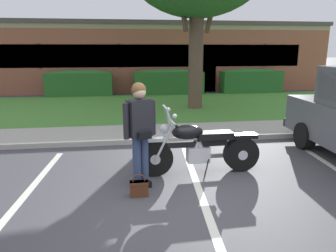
{
  "coord_description": "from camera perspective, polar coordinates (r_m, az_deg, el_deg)",
  "views": [
    {
      "loc": [
        -1.11,
        -4.46,
        2.21
      ],
      "look_at": [
        -0.32,
        1.1,
        0.85
      ],
      "focal_mm": 34.32,
      "sensor_mm": 36.0,
      "label": 1
    }
  ],
  "objects": [
    {
      "name": "hedge_center_right",
      "position": [
        16.79,
        14.54,
        7.88
      ],
      "size": [
        3.02,
        0.9,
        1.24
      ],
      "color": "#286028",
      "rests_on": "ground"
    },
    {
      "name": "stall_stripe_1",
      "position": [
        5.28,
        5.5,
        -11.13
      ],
      "size": [
        0.47,
        4.4,
        0.01
      ],
      "primitive_type": "cube",
      "rotation": [
        0.0,
        0.0,
        -0.08
      ],
      "color": "silver",
      "rests_on": "ground"
    },
    {
      "name": "concrete_walk",
      "position": [
        8.59,
        -0.35,
        -1.0
      ],
      "size": [
        60.0,
        1.5,
        0.08
      ],
      "primitive_type": "cube",
      "color": "#ADA89E",
      "rests_on": "ground"
    },
    {
      "name": "brick_building",
      "position": [
        22.03,
        -8.51,
        12.37
      ],
      "size": [
        22.26,
        11.72,
        3.56
      ],
      "color": "#93513D",
      "rests_on": "ground"
    },
    {
      "name": "handbag",
      "position": [
        5.01,
        -5.17,
        -10.78
      ],
      "size": [
        0.28,
        0.13,
        0.36
      ],
      "color": "#562D19",
      "rests_on": "ground"
    },
    {
      "name": "rider_person",
      "position": [
        5.07,
        -4.99,
        -0.32
      ],
      "size": [
        0.52,
        0.39,
        1.7
      ],
      "color": "black",
      "rests_on": "ground"
    },
    {
      "name": "ground_plane",
      "position": [
        5.1,
        5.46,
        -12.14
      ],
      "size": [
        140.0,
        140.0,
        0.0
      ],
      "primitive_type": "plane",
      "color": "#424247"
    },
    {
      "name": "hedge_left",
      "position": [
        15.66,
        -15.46,
        7.43
      ],
      "size": [
        3.03,
        0.9,
        1.24
      ],
      "color": "#286028",
      "rests_on": "ground"
    },
    {
      "name": "grass_lawn",
      "position": [
        12.36,
        -2.75,
        3.45
      ],
      "size": [
        60.0,
        6.24,
        0.06
      ],
      "primitive_type": "cube",
      "color": "#478433",
      "rests_on": "ground"
    },
    {
      "name": "curb_strip",
      "position": [
        7.78,
        0.49,
        -2.43
      ],
      "size": [
        60.0,
        0.2,
        0.12
      ],
      "primitive_type": "cube",
      "color": "#ADA89E",
      "rests_on": "ground"
    },
    {
      "name": "hedge_center_left",
      "position": [
        15.68,
        0.07,
        7.93
      ],
      "size": [
        3.37,
        0.9,
        1.24
      ],
      "color": "#286028",
      "rests_on": "ground"
    },
    {
      "name": "stall_stripe_0",
      "position": [
        5.39,
        -24.65,
        -11.88
      ],
      "size": [
        0.47,
        4.4,
        0.01
      ],
      "primitive_type": "cube",
      "rotation": [
        0.0,
        0.0,
        -0.08
      ],
      "color": "silver",
      "rests_on": "ground"
    },
    {
      "name": "motorcycle",
      "position": [
        5.8,
        6.32,
        -3.71
      ],
      "size": [
        2.24,
        0.82,
        1.26
      ],
      "color": "black",
      "rests_on": "ground"
    }
  ]
}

